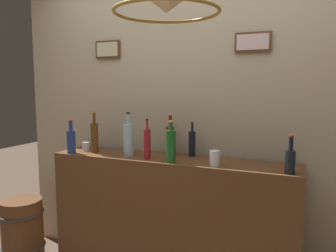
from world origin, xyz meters
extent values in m
cube|color=#BCAD8E|center=(0.00, 1.10, 1.36)|extent=(3.06, 0.08, 2.71)
cube|color=brown|center=(-0.67, 1.05, 1.84)|extent=(0.24, 0.03, 0.15)
cube|color=beige|center=(-0.67, 1.03, 1.84)|extent=(0.21, 0.01, 0.12)
cube|color=brown|center=(0.55, 1.05, 1.84)|extent=(0.26, 0.03, 0.14)
cube|color=beige|center=(0.55, 1.03, 1.84)|extent=(0.23, 0.01, 0.11)
cube|color=brown|center=(0.00, 0.83, 0.49)|extent=(1.89, 0.37, 0.99)
cylinder|color=black|center=(0.13, 0.96, 1.09)|extent=(0.05, 0.05, 0.19)
cylinder|color=black|center=(0.13, 0.96, 1.21)|extent=(0.02, 0.02, 0.06)
cylinder|color=maroon|center=(0.13, 0.96, 1.25)|extent=(0.02, 0.02, 0.01)
cylinder|color=#A6C9D9|center=(-0.34, 0.79, 1.11)|extent=(0.08, 0.08, 0.25)
cylinder|color=#A6C9D9|center=(-0.34, 0.79, 1.28)|extent=(0.02, 0.02, 0.08)
cylinder|color=black|center=(-0.34, 0.79, 1.32)|extent=(0.03, 0.03, 0.01)
cylinder|color=brown|center=(-0.65, 0.79, 1.11)|extent=(0.06, 0.06, 0.24)
cylinder|color=brown|center=(-0.65, 0.79, 1.27)|extent=(0.02, 0.02, 0.09)
cylinder|color=#B7932D|center=(-0.65, 0.79, 1.32)|extent=(0.03, 0.03, 0.01)
cylinder|color=navy|center=(-0.81, 0.70, 1.08)|extent=(0.07, 0.07, 0.18)
cylinder|color=navy|center=(-0.81, 0.70, 1.21)|extent=(0.03, 0.03, 0.08)
cylinder|color=maroon|center=(-0.81, 0.70, 1.26)|extent=(0.03, 0.03, 0.01)
cylinder|color=black|center=(0.85, 0.70, 1.06)|extent=(0.06, 0.06, 0.15)
cylinder|color=black|center=(0.85, 0.70, 1.18)|extent=(0.03, 0.03, 0.08)
cylinder|color=maroon|center=(0.85, 0.70, 1.22)|extent=(0.03, 0.03, 0.01)
cylinder|color=maroon|center=(-0.15, 0.73, 1.10)|extent=(0.05, 0.05, 0.23)
cylinder|color=maroon|center=(-0.15, 0.73, 1.25)|extent=(0.02, 0.02, 0.06)
cylinder|color=black|center=(-0.15, 0.73, 1.29)|extent=(0.02, 0.02, 0.01)
cylinder|color=maroon|center=(-0.05, 0.95, 1.10)|extent=(0.07, 0.07, 0.22)
cylinder|color=maroon|center=(-0.05, 0.95, 1.25)|extent=(0.03, 0.03, 0.08)
cylinder|color=maroon|center=(-0.05, 0.95, 1.30)|extent=(0.03, 0.03, 0.01)
cylinder|color=#1B5823|center=(0.06, 0.70, 1.10)|extent=(0.07, 0.07, 0.23)
cylinder|color=#1B5823|center=(0.06, 0.70, 1.25)|extent=(0.03, 0.03, 0.05)
cylinder|color=#B7932D|center=(0.06, 0.70, 1.28)|extent=(0.03, 0.03, 0.01)
cylinder|color=silver|center=(0.37, 0.72, 1.04)|extent=(0.07, 0.07, 0.11)
cylinder|color=silver|center=(-0.76, 0.82, 1.03)|extent=(0.06, 0.06, 0.07)
torus|color=#AD8433|center=(0.34, -0.03, 1.86)|extent=(0.49, 0.49, 0.02)
cylinder|color=brown|center=(-1.34, 0.64, 0.27)|extent=(0.35, 0.35, 0.55)
torus|color=#333338|center=(-1.34, 0.64, 0.43)|extent=(0.38, 0.38, 0.02)
torus|color=#333338|center=(-1.34, 0.64, 0.12)|extent=(0.38, 0.38, 0.02)
camera|label=1|loc=(0.94, -1.43, 1.52)|focal=35.46mm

